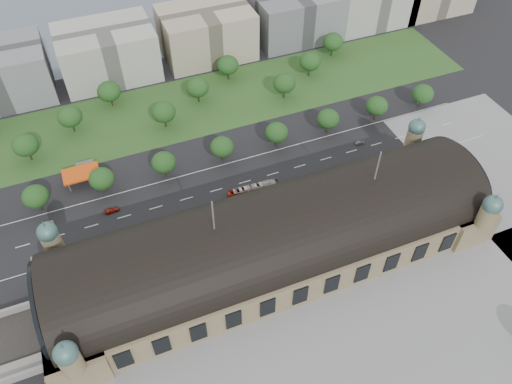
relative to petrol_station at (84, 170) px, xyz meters
name	(u,v)px	position (x,y,z in m)	size (l,w,h in m)	color
ground	(274,258)	(53.91, -65.28, -2.95)	(900.00, 900.00, 0.00)	black
station	(275,240)	(53.91, -65.28, 7.33)	(150.00, 48.40, 44.30)	#897955
plaza_south	(364,362)	(63.91, -109.28, -2.95)	(190.00, 48.00, 0.12)	gray
plaza_east	(511,179)	(156.91, -65.28, -2.95)	(56.00, 100.00, 0.12)	gray
road_slab	(187,199)	(33.91, -27.28, -2.95)	(260.00, 26.00, 0.10)	black
grass_belt	(163,113)	(38.91, 27.72, -2.95)	(300.00, 45.00, 0.10)	#305221
petrol_station	(84,170)	(0.00, 0.00, 0.00)	(14.00, 13.00, 5.05)	#E84E0D
office_3	(108,53)	(23.91, 67.72, 9.05)	(45.00, 32.00, 24.00)	#B5B4AC
office_4	(206,33)	(73.91, 67.72, 9.05)	(45.00, 32.00, 24.00)	#BBAD93
office_5	(296,15)	(123.91, 67.72, 9.05)	(45.00, 32.00, 24.00)	gray
office_6	(369,0)	(168.91, 67.72, 9.05)	(45.00, 32.00, 24.00)	#B5B4AC
tree_row_2	(35,196)	(-18.09, -12.28, 4.48)	(9.60, 9.60, 11.52)	#2D2116
tree_row_3	(102,179)	(5.91, -12.28, 4.48)	(9.60, 9.60, 11.52)	#2D2116
tree_row_4	(164,162)	(29.91, -12.28, 4.48)	(9.60, 9.60, 11.52)	#2D2116
tree_row_5	(222,147)	(53.91, -12.28, 4.48)	(9.60, 9.60, 11.52)	#2D2116
tree_row_6	(277,132)	(77.91, -12.28, 4.48)	(9.60, 9.60, 11.52)	#2D2116
tree_row_7	(328,119)	(101.91, -12.28, 4.48)	(9.60, 9.60, 11.52)	#2D2116
tree_row_8	(377,106)	(125.91, -12.28, 4.48)	(9.60, 9.60, 11.52)	#2D2116
tree_row_9	(423,94)	(149.91, -12.28, 4.48)	(9.60, 9.60, 11.52)	#2D2116
tree_belt_3	(25,145)	(-19.09, 17.72, 5.10)	(10.40, 10.40, 12.48)	#2D2116
tree_belt_4	(70,117)	(-0.09, 29.72, 5.10)	(10.40, 10.40, 12.48)	#2D2116
tree_belt_5	(109,91)	(18.91, 41.72, 5.10)	(10.40, 10.40, 12.48)	#2D2116
tree_belt_6	(164,112)	(37.91, 17.72, 5.10)	(10.40, 10.40, 12.48)	#2D2116
tree_belt_7	(198,87)	(56.91, 29.72, 5.10)	(10.40, 10.40, 12.48)	#2D2116
tree_belt_8	(228,65)	(75.91, 41.72, 5.10)	(10.40, 10.40, 12.48)	#2D2116
tree_belt_9	(284,83)	(94.91, 17.72, 5.10)	(10.40, 10.40, 12.48)	#2D2116
tree_belt_10	(310,61)	(113.91, 29.72, 5.10)	(10.40, 10.40, 12.48)	#2D2116
tree_belt_11	(333,42)	(132.91, 41.72, 5.10)	(10.40, 10.40, 12.48)	#2D2116
traffic_car_1	(47,224)	(-16.88, -20.88, -2.18)	(1.64, 4.70, 1.55)	#97999F
traffic_car_3	(112,210)	(6.28, -23.12, -2.15)	(2.24, 5.51, 1.60)	maroon
traffic_car_4	(217,203)	(43.68, -34.50, -2.18)	(1.82, 4.52, 1.54)	#172241
traffic_car_5	(360,143)	(111.47, -24.45, -2.27)	(1.44, 4.12, 1.36)	#4F5156
traffic_car_6	(402,155)	(123.80, -37.54, -2.28)	(2.21, 4.80, 1.33)	white
parked_car_0	(74,259)	(-10.00, -40.28, -2.27)	(1.44, 4.13, 1.36)	black
parked_car_1	(64,262)	(-13.41, -40.28, -2.30)	(2.15, 4.66, 1.30)	maroon
parked_car_2	(129,252)	(8.15, -44.28, -2.30)	(1.81, 4.46, 1.30)	#1C1844
parked_car_3	(101,260)	(-1.37, -44.07, -2.31)	(1.50, 3.73, 1.27)	slate
parked_car_4	(109,257)	(1.41, -44.27, -2.16)	(1.67, 4.79, 1.58)	silver
parked_car_5	(129,246)	(8.67, -41.86, -2.22)	(2.42, 5.26, 1.46)	gray
parked_car_6	(129,248)	(8.54, -42.95, -2.28)	(1.86, 4.58, 1.33)	black
bus_west	(241,192)	(54.14, -33.28, -1.44)	(2.53, 10.81, 3.01)	red
bus_mid	(248,190)	(56.87, -33.28, -1.31)	(2.76, 11.78, 3.28)	white
bus_east	(263,186)	(63.02, -33.71, -1.22)	(2.91, 12.43, 3.46)	beige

